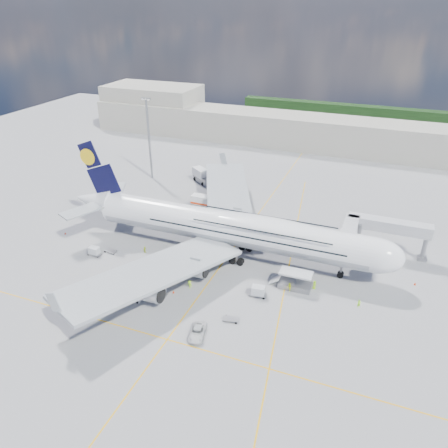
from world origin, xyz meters
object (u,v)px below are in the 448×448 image
(dolly_nose_near, at_px, (231,319))
(catering_truck_inner, at_px, (203,203))
(jet_bridge, at_px, (373,229))
(crew_van, at_px, (314,285))
(crew_nose, at_px, (359,304))
(dolly_row_b, at_px, (159,291))
(crew_wing, at_px, (145,249))
(cone_nose, at_px, (415,284))
(cone_wing_right_inner, at_px, (173,292))
(dolly_row_a, at_px, (111,251))
(cone_tail, at_px, (65,233))
(dolly_row_c, at_px, (124,277))
(dolly_back, at_px, (94,251))
(dolly_nose_far, at_px, (258,291))
(cargo_loader, at_px, (294,282))
(light_mast, at_px, (149,138))
(cone_wing_left_outer, at_px, (238,197))
(crew_loader, at_px, (289,287))
(catering_truck_outer, at_px, (203,176))
(service_van, at_px, (197,332))
(crew_tug, at_px, (190,285))
(cone_wing_right_outer, at_px, (146,295))
(baggage_tug, at_px, (134,297))
(cone_wing_left_inner, at_px, (217,212))
(airliner, at_px, (230,228))

(dolly_nose_near, distance_m, catering_truck_inner, 46.63)
(jet_bridge, distance_m, crew_van, 20.25)
(dolly_nose_near, height_order, crew_nose, crew_nose)
(dolly_row_b, distance_m, crew_wing, 17.06)
(cone_nose, relative_size, cone_wing_right_inner, 1.11)
(dolly_row_a, xyz_separation_m, cone_nose, (65.39, 11.89, -0.03))
(cone_tail, bearing_deg, dolly_nose_near, -17.17)
(dolly_row_a, height_order, dolly_row_c, dolly_row_c)
(dolly_back, relative_size, crew_nose, 1.86)
(dolly_nose_far, distance_m, crew_wing, 29.77)
(cargo_loader, height_order, dolly_row_b, cargo_loader)
(light_mast, distance_m, cone_wing_left_outer, 33.96)
(jet_bridge, height_order, cone_wing_left_outer, jet_bridge)
(jet_bridge, xyz_separation_m, crew_nose, (-0.10, -19.91, -5.99))
(dolly_row_a, height_order, crew_loader, crew_loader)
(crew_wing, bearing_deg, cone_nose, -69.48)
(dolly_row_b, relative_size, dolly_row_c, 1.07)
(catering_truck_outer, bearing_deg, service_van, -30.81)
(crew_tug, bearing_deg, cone_tail, 176.01)
(cone_wing_right_outer, bearing_deg, crew_tug, 38.79)
(cone_tail, bearing_deg, cargo_loader, -1.11)
(dolly_nose_far, height_order, cone_nose, dolly_nose_far)
(light_mast, relative_size, dolly_nose_near, 8.05)
(crew_nose, distance_m, crew_van, 9.45)
(dolly_back, height_order, baggage_tug, dolly_back)
(dolly_row_b, distance_m, catering_truck_outer, 58.97)
(crew_nose, xyz_separation_m, crew_wing, (-48.00, 2.60, -0.06))
(catering_truck_outer, bearing_deg, dolly_back, -60.13)
(crew_wing, distance_m, cone_tail, 22.94)
(light_mast, relative_size, dolly_row_a, 8.37)
(dolly_nose_near, relative_size, catering_truck_outer, 0.38)
(dolly_back, height_order, crew_van, dolly_back)
(baggage_tug, height_order, cone_tail, baggage_tug)
(dolly_nose_far, bearing_deg, crew_tug, -176.03)
(cone_nose, bearing_deg, cargo_loader, -156.71)
(jet_bridge, distance_m, service_van, 46.24)
(cargo_loader, xyz_separation_m, cone_wing_right_outer, (-26.52, -13.62, -0.97))
(dolly_row_b, bearing_deg, cone_nose, 19.07)
(dolly_nose_far, distance_m, crew_loader, 6.49)
(cargo_loader, relative_size, dolly_row_a, 2.80)
(dolly_nose_near, bearing_deg, cone_tail, 151.14)
(dolly_row_a, height_order, baggage_tug, baggage_tug)
(catering_truck_outer, height_order, cone_wing_left_inner, catering_truck_outer)
(light_mast, relative_size, cone_wing_right_inner, 46.69)
(crew_van, bearing_deg, cone_wing_left_outer, -11.79)
(service_van, relative_size, cone_wing_right_outer, 9.48)
(dolly_nose_far, height_order, cone_wing_right_inner, dolly_nose_far)
(baggage_tug, xyz_separation_m, cone_nose, (50.74, 25.42, -0.46))
(airliner, xyz_separation_m, crew_loader, (15.92, -8.81, -5.91))
(light_mast, height_order, cone_wing_right_inner, light_mast)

